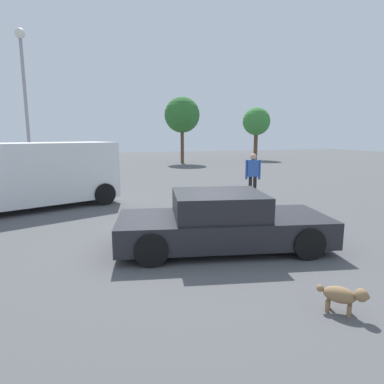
{
  "coord_description": "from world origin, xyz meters",
  "views": [
    {
      "loc": [
        -2.56,
        -6.5,
        2.42
      ],
      "look_at": [
        0.34,
        1.72,
        0.9
      ],
      "focal_mm": 30.6,
      "sensor_mm": 36.0,
      "label": 1
    }
  ],
  "objects_px": {
    "dog": "(343,295)",
    "light_post_near": "(24,83)",
    "pedestrian": "(253,172)",
    "sedan_foreground": "(222,222)",
    "van_white": "(31,173)"
  },
  "relations": [
    {
      "from": "dog",
      "to": "light_post_near",
      "type": "height_order",
      "value": "light_post_near"
    },
    {
      "from": "pedestrian",
      "to": "light_post_near",
      "type": "xyz_separation_m",
      "value": [
        -8.24,
        5.99,
        3.64
      ]
    },
    {
      "from": "sedan_foreground",
      "to": "pedestrian",
      "type": "height_order",
      "value": "pedestrian"
    },
    {
      "from": "van_white",
      "to": "pedestrian",
      "type": "distance_m",
      "value": 7.75
    },
    {
      "from": "sedan_foreground",
      "to": "light_post_near",
      "type": "distance_m",
      "value": 12.32
    },
    {
      "from": "pedestrian",
      "to": "dog",
      "type": "bearing_deg",
      "value": 3.8
    },
    {
      "from": "dog",
      "to": "pedestrian",
      "type": "height_order",
      "value": "pedestrian"
    },
    {
      "from": "dog",
      "to": "light_post_near",
      "type": "distance_m",
      "value": 15.2
    },
    {
      "from": "van_white",
      "to": "pedestrian",
      "type": "bearing_deg",
      "value": -28.22
    },
    {
      "from": "sedan_foreground",
      "to": "van_white",
      "type": "bearing_deg",
      "value": 140.2
    },
    {
      "from": "sedan_foreground",
      "to": "dog",
      "type": "bearing_deg",
      "value": -68.62
    },
    {
      "from": "dog",
      "to": "van_white",
      "type": "relative_size",
      "value": 0.09
    },
    {
      "from": "dog",
      "to": "van_white",
      "type": "distance_m",
      "value": 9.91
    },
    {
      "from": "sedan_foreground",
      "to": "pedestrian",
      "type": "distance_m",
      "value": 5.67
    },
    {
      "from": "sedan_foreground",
      "to": "pedestrian",
      "type": "xyz_separation_m",
      "value": [
        3.36,
        4.54,
        0.48
      ]
    }
  ]
}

